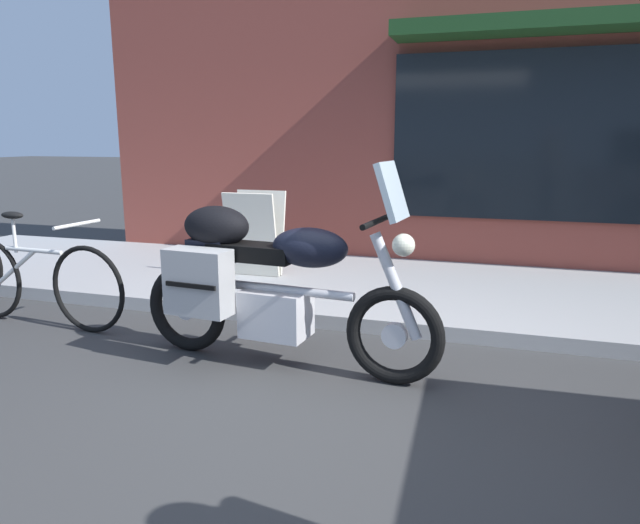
{
  "coord_description": "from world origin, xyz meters",
  "views": [
    {
      "loc": [
        1.0,
        -2.99,
        1.53
      ],
      "look_at": [
        -0.17,
        0.73,
        0.7
      ],
      "focal_mm": 32.65,
      "sensor_mm": 36.0,
      "label": 1
    }
  ],
  "objects": [
    {
      "name": "touring_motorcycle",
      "position": [
        -0.51,
        0.5,
        0.6
      ],
      "size": [
        2.19,
        0.62,
        1.4
      ],
      "color": "black",
      "rests_on": "ground_plane"
    },
    {
      "name": "ground_plane",
      "position": [
        0.0,
        0.0,
        0.0
      ],
      "size": [
        80.0,
        80.0,
        0.0
      ],
      "primitive_type": "plane",
      "color": "#373737"
    },
    {
      "name": "parked_bicycle",
      "position": [
        -2.65,
        0.75,
        0.39
      ],
      "size": [
        1.77,
        0.48,
        0.95
      ],
      "color": "black",
      "rests_on": "ground_plane"
    },
    {
      "name": "sandwich_board_sign",
      "position": [
        -1.45,
        2.52,
        0.56
      ],
      "size": [
        0.55,
        0.4,
        0.87
      ],
      "color": "silver",
      "rests_on": "sidewalk_curb"
    }
  ]
}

